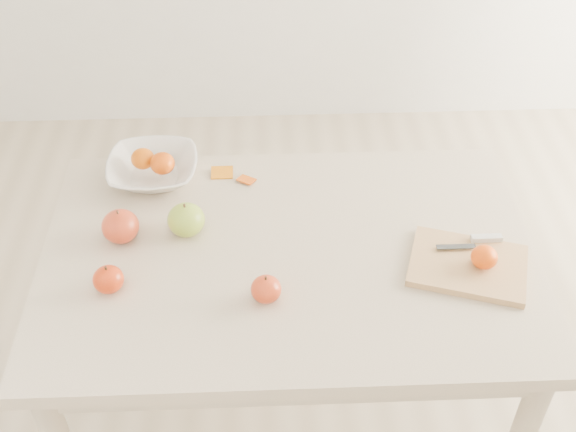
{
  "coord_description": "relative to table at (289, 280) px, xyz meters",
  "views": [
    {
      "loc": [
        -0.05,
        -1.26,
        1.96
      ],
      "look_at": [
        0.0,
        0.05,
        0.82
      ],
      "focal_mm": 45.0,
      "sensor_mm": 36.0,
      "label": 1
    }
  ],
  "objects": [
    {
      "name": "bowl_tangerine_far",
      "position": [
        -0.32,
        0.29,
        0.16
      ],
      "size": [
        0.07,
        0.07,
        0.06
      ],
      "primitive_type": "ellipsoid",
      "color": "#D05507",
      "rests_on": "fruit_bowl"
    },
    {
      "name": "board_tangerine",
      "position": [
        0.45,
        -0.09,
        0.14
      ],
      "size": [
        0.06,
        0.06,
        0.05
      ],
      "primitive_type": "ellipsoid",
      "color": "#D44507",
      "rests_on": "cutting_board"
    },
    {
      "name": "orange_peel_b",
      "position": [
        -0.1,
        0.28,
        0.1
      ],
      "size": [
        0.06,
        0.05,
        0.01
      ],
      "primitive_type": "cube",
      "rotation": [
        -0.14,
        0.0,
        -0.55
      ],
      "color": "#CE500E",
      "rests_on": "table"
    },
    {
      "name": "apple_green",
      "position": [
        -0.25,
        0.08,
        0.14
      ],
      "size": [
        0.09,
        0.09,
        0.08
      ],
      "primitive_type": "ellipsoid",
      "color": "#6E9D1A",
      "rests_on": "table"
    },
    {
      "name": "fruit_bowl",
      "position": [
        -0.35,
        0.3,
        0.13
      ],
      "size": [
        0.24,
        0.24,
        0.06
      ],
      "primitive_type": "imported",
      "color": "white",
      "rests_on": "table"
    },
    {
      "name": "bowl_tangerine_near",
      "position": [
        -0.38,
        0.31,
        0.16
      ],
      "size": [
        0.06,
        0.06,
        0.06
      ],
      "primitive_type": "ellipsoid",
      "color": "#D15707",
      "rests_on": "fruit_bowl"
    },
    {
      "name": "apple_red_c",
      "position": [
        -0.06,
        -0.15,
        0.13
      ],
      "size": [
        0.07,
        0.07,
        0.06
      ],
      "primitive_type": "ellipsoid",
      "color": "#9E140D",
      "rests_on": "table"
    },
    {
      "name": "apple_red_a",
      "position": [
        -0.41,
        0.06,
        0.14
      ],
      "size": [
        0.09,
        0.09,
        0.08
      ],
      "primitive_type": "ellipsoid",
      "color": "maroon",
      "rests_on": "table"
    },
    {
      "name": "apple_red_b",
      "position": [
        -0.41,
        -0.11,
        0.13
      ],
      "size": [
        0.07,
        0.07,
        0.06
      ],
      "primitive_type": "ellipsoid",
      "color": "#A00502",
      "rests_on": "table"
    },
    {
      "name": "ground",
      "position": [
        0.0,
        0.0,
        -0.65
      ],
      "size": [
        3.5,
        3.5,
        0.0
      ],
      "primitive_type": "plane",
      "color": "#C6B293",
      "rests_on": "ground"
    },
    {
      "name": "cutting_board",
      "position": [
        0.42,
        -0.08,
        0.11
      ],
      "size": [
        0.32,
        0.27,
        0.02
      ],
      "primitive_type": "cube",
      "rotation": [
        0.0,
        0.0,
        -0.31
      ],
      "color": "tan",
      "rests_on": "table"
    },
    {
      "name": "paring_knife",
      "position": [
        0.47,
        -0.0,
        0.12
      ],
      "size": [
        0.17,
        0.04,
        0.01
      ],
      "color": "silver",
      "rests_on": "cutting_board"
    },
    {
      "name": "orange_peel_a",
      "position": [
        -0.17,
        0.31,
        0.1
      ],
      "size": [
        0.06,
        0.05,
        0.01
      ],
      "primitive_type": "cube",
      "rotation": [
        0.21,
        0.0,
        0.0
      ],
      "color": "orange",
      "rests_on": "table"
    },
    {
      "name": "table",
      "position": [
        0.0,
        0.0,
        0.0
      ],
      "size": [
        1.2,
        0.8,
        0.75
      ],
      "color": "beige",
      "rests_on": "ground"
    }
  ]
}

